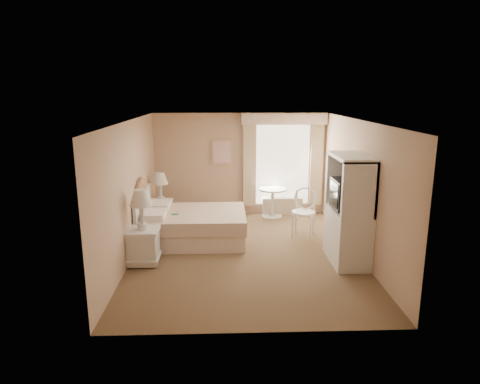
{
  "coord_description": "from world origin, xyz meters",
  "views": [
    {
      "loc": [
        -0.39,
        -7.64,
        3.02
      ],
      "look_at": [
        -0.09,
        0.3,
        1.13
      ],
      "focal_mm": 32.0,
      "sensor_mm": 36.0,
      "label": 1
    }
  ],
  "objects_px": {
    "nightstand_near": "(143,237)",
    "armoire": "(349,218)",
    "cafe_chair": "(304,208)",
    "bed": "(189,225)",
    "round_table": "(272,198)",
    "nightstand_far": "(161,206)"
  },
  "relations": [
    {
      "from": "bed",
      "to": "armoire",
      "type": "bearing_deg",
      "value": -22.07
    },
    {
      "from": "nightstand_near",
      "to": "round_table",
      "type": "relative_size",
      "value": 1.88
    },
    {
      "from": "round_table",
      "to": "cafe_chair",
      "type": "distance_m",
      "value": 1.47
    },
    {
      "from": "round_table",
      "to": "armoire",
      "type": "distance_m",
      "value": 3.04
    },
    {
      "from": "nightstand_far",
      "to": "cafe_chair",
      "type": "height_order",
      "value": "nightstand_far"
    },
    {
      "from": "nightstand_far",
      "to": "armoire",
      "type": "bearing_deg",
      "value": -31.86
    },
    {
      "from": "nightstand_near",
      "to": "round_table",
      "type": "xyz_separation_m",
      "value": [
        2.62,
        2.82,
        -0.03
      ]
    },
    {
      "from": "round_table",
      "to": "armoire",
      "type": "relative_size",
      "value": 0.37
    },
    {
      "from": "bed",
      "to": "nightstand_far",
      "type": "xyz_separation_m",
      "value": [
        -0.72,
        1.08,
        0.11
      ]
    },
    {
      "from": "armoire",
      "to": "cafe_chair",
      "type": "bearing_deg",
      "value": 109.41
    },
    {
      "from": "round_table",
      "to": "armoire",
      "type": "xyz_separation_m",
      "value": [
        1.04,
        -2.84,
        0.33
      ]
    },
    {
      "from": "bed",
      "to": "armoire",
      "type": "distance_m",
      "value": 3.2
    },
    {
      "from": "nightstand_near",
      "to": "armoire",
      "type": "height_order",
      "value": "armoire"
    },
    {
      "from": "bed",
      "to": "round_table",
      "type": "bearing_deg",
      "value": 40.92
    },
    {
      "from": "nightstand_near",
      "to": "armoire",
      "type": "xyz_separation_m",
      "value": [
        3.65,
        -0.02,
        0.3
      ]
    },
    {
      "from": "nightstand_near",
      "to": "round_table",
      "type": "bearing_deg",
      "value": 47.13
    },
    {
      "from": "nightstand_near",
      "to": "cafe_chair",
      "type": "height_order",
      "value": "nightstand_near"
    },
    {
      "from": "nightstand_far",
      "to": "armoire",
      "type": "relative_size",
      "value": 0.62
    },
    {
      "from": "nightstand_near",
      "to": "round_table",
      "type": "distance_m",
      "value": 3.85
    },
    {
      "from": "round_table",
      "to": "cafe_chair",
      "type": "bearing_deg",
      "value": -69.24
    },
    {
      "from": "nightstand_near",
      "to": "nightstand_far",
      "type": "xyz_separation_m",
      "value": [
        -0.0,
        2.25,
        -0.05
      ]
    },
    {
      "from": "cafe_chair",
      "to": "armoire",
      "type": "xyz_separation_m",
      "value": [
        0.52,
        -1.46,
        0.21
      ]
    }
  ]
}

